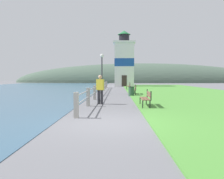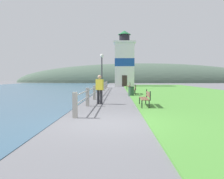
# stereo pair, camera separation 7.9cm
# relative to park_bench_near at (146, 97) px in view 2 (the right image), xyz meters

# --- Properties ---
(ground_plane) EXTENTS (160.00, 160.00, 0.00)m
(ground_plane) POSITION_rel_park_bench_near_xyz_m (-1.94, -4.37, -0.54)
(ground_plane) COLOR slate
(grass_verge) EXTENTS (12.00, 46.69, 0.06)m
(grass_verge) POSITION_rel_park_bench_near_xyz_m (5.50, 11.19, -0.51)
(grass_verge) COLOR #4C8E38
(grass_verge) RESTS_ON ground_plane
(seawall_railing) EXTENTS (0.18, 25.64, 1.05)m
(seawall_railing) POSITION_rel_park_bench_near_xyz_m (-3.29, 9.36, 0.06)
(seawall_railing) COLOR #A8A399
(seawall_railing) RESTS_ON ground_plane
(park_bench_near) EXTENTS (0.53, 1.90, 0.94)m
(park_bench_near) POSITION_rel_park_bench_near_xyz_m (0.00, 0.00, 0.00)
(park_bench_near) COLOR brown
(park_bench_near) RESTS_ON ground_plane
(park_bench_midway) EXTENTS (0.57, 1.90, 0.94)m
(park_bench_midway) POSITION_rel_park_bench_near_xyz_m (-0.02, 8.67, -0.00)
(park_bench_midway) COLOR brown
(park_bench_midway) RESTS_ON ground_plane
(park_bench_far) EXTENTS (0.53, 1.98, 0.94)m
(park_bench_far) POSITION_rel_park_bench_near_xyz_m (-0.07, 17.21, 0.00)
(park_bench_far) COLOR brown
(park_bench_far) RESTS_ON ground_plane
(lighthouse) EXTENTS (3.97, 3.97, 10.20)m
(lighthouse) POSITION_rel_park_bench_near_xyz_m (-0.37, 28.37, 3.96)
(lighthouse) COLOR white
(lighthouse) RESTS_ON ground_plane
(person_strolling) EXTENTS (0.49, 0.35, 1.79)m
(person_strolling) POSITION_rel_park_bench_near_xyz_m (-2.67, 1.20, 0.43)
(person_strolling) COLOR #28282D
(person_strolling) RESTS_ON ground_plane
(trash_bin) EXTENTS (0.54, 0.54, 0.84)m
(trash_bin) POSITION_rel_park_bench_near_xyz_m (-0.38, 6.94, -0.12)
(trash_bin) COLOR #2D5138
(trash_bin) RESTS_ON ground_plane
(lamp_post) EXTENTS (0.36, 0.36, 3.96)m
(lamp_post) POSITION_rel_park_bench_near_xyz_m (-3.14, 9.49, 2.20)
(lamp_post) COLOR #333338
(lamp_post) RESTS_ON ground_plane
(distant_hillside) EXTENTS (80.00, 16.00, 12.00)m
(distant_hillside) POSITION_rel_park_bench_near_xyz_m (6.06, 56.75, -0.54)
(distant_hillside) COLOR #475B4C
(distant_hillside) RESTS_ON ground_plane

